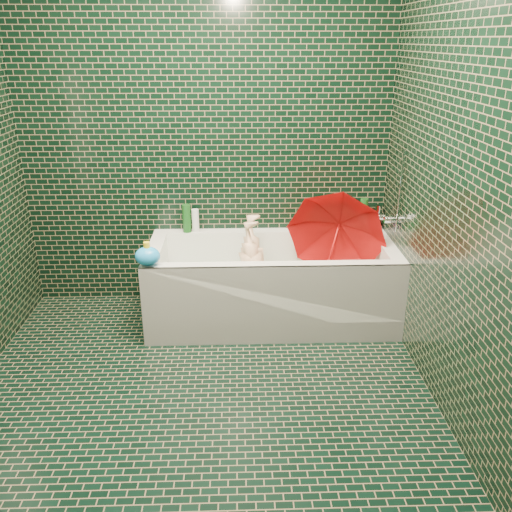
{
  "coord_description": "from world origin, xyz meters",
  "views": [
    {
      "loc": [
        0.23,
        -2.44,
        1.87
      ],
      "look_at": [
        0.33,
        0.82,
        0.56
      ],
      "focal_mm": 38.0,
      "sensor_mm": 36.0,
      "label": 1
    }
  ],
  "objects_px": {
    "rubber_duck": "(337,224)",
    "bath_toy": "(148,256)",
    "bathtub": "(271,291)",
    "child": "(256,277)",
    "umbrella": "(334,244)"
  },
  "relations": [
    {
      "from": "child",
      "to": "bath_toy",
      "type": "relative_size",
      "value": 4.69
    },
    {
      "from": "rubber_duck",
      "to": "bathtub",
      "type": "bearing_deg",
      "value": -160.47
    },
    {
      "from": "child",
      "to": "umbrella",
      "type": "xyz_separation_m",
      "value": [
        0.52,
        -0.08,
        0.27
      ]
    },
    {
      "from": "umbrella",
      "to": "child",
      "type": "bearing_deg",
      "value": -167.08
    },
    {
      "from": "rubber_duck",
      "to": "child",
      "type": "bearing_deg",
      "value": -168.13
    },
    {
      "from": "umbrella",
      "to": "bath_toy",
      "type": "relative_size",
      "value": 3.59
    },
    {
      "from": "bathtub",
      "to": "rubber_duck",
      "type": "xyz_separation_m",
      "value": [
        0.5,
        0.34,
        0.38
      ]
    },
    {
      "from": "bathtub",
      "to": "child",
      "type": "distance_m",
      "value": 0.15
    },
    {
      "from": "bath_toy",
      "to": "rubber_duck",
      "type": "bearing_deg",
      "value": 39.78
    },
    {
      "from": "bathtub",
      "to": "rubber_duck",
      "type": "height_order",
      "value": "rubber_duck"
    },
    {
      "from": "bathtub",
      "to": "child",
      "type": "height_order",
      "value": "bathtub"
    },
    {
      "from": "rubber_duck",
      "to": "bath_toy",
      "type": "bearing_deg",
      "value": -167.67
    },
    {
      "from": "rubber_duck",
      "to": "bath_toy",
      "type": "relative_size",
      "value": 0.72
    },
    {
      "from": "child",
      "to": "rubber_duck",
      "type": "xyz_separation_m",
      "value": [
        0.61,
        0.3,
        0.29
      ]
    },
    {
      "from": "child",
      "to": "umbrella",
      "type": "distance_m",
      "value": 0.59
    }
  ]
}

